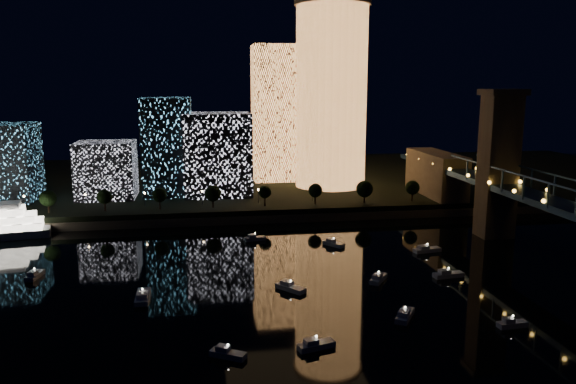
# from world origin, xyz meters

# --- Properties ---
(ground) EXTENTS (520.00, 520.00, 0.00)m
(ground) POSITION_xyz_m (0.00, 0.00, 0.00)
(ground) COLOR black
(ground) RESTS_ON ground
(far_bank) EXTENTS (420.00, 160.00, 5.00)m
(far_bank) POSITION_xyz_m (0.00, 160.00, 2.50)
(far_bank) COLOR black
(far_bank) RESTS_ON ground
(seawall) EXTENTS (420.00, 6.00, 3.00)m
(seawall) POSITION_xyz_m (0.00, 82.00, 1.50)
(seawall) COLOR #6B5E4C
(seawall) RESTS_ON ground
(tower_cylindrical) EXTENTS (34.00, 34.00, 82.66)m
(tower_cylindrical) POSITION_xyz_m (25.06, 127.30, 46.45)
(tower_cylindrical) COLOR #FFA151
(tower_cylindrical) RESTS_ON far_bank
(tower_rectangular) EXTENTS (20.42, 20.42, 64.96)m
(tower_rectangular) POSITION_xyz_m (1.51, 148.64, 37.48)
(tower_rectangular) COLOR #FFA151
(tower_rectangular) RESTS_ON far_bank
(midrise_blocks) EXTENTS (110.01, 30.68, 41.03)m
(midrise_blocks) POSITION_xyz_m (-59.86, 116.82, 22.01)
(midrise_blocks) COLOR white
(midrise_blocks) RESTS_ON far_bank
(motorboats) EXTENTS (121.01, 85.50, 2.78)m
(motorboats) POSITION_xyz_m (-6.52, 11.74, 0.81)
(motorboats) COLOR silver
(motorboats) RESTS_ON ground
(esplanade_trees) EXTENTS (165.67, 6.73, 8.87)m
(esplanade_trees) POSITION_xyz_m (-27.11, 88.00, 10.47)
(esplanade_trees) COLOR black
(esplanade_trees) RESTS_ON far_bank
(street_lamps) EXTENTS (132.70, 0.70, 5.65)m
(street_lamps) POSITION_xyz_m (-34.00, 94.00, 9.02)
(street_lamps) COLOR black
(street_lamps) RESTS_ON far_bank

